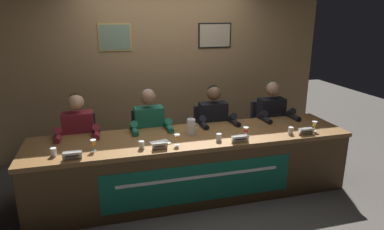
# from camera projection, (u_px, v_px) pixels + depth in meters

# --- Properties ---
(ground_plane) EXTENTS (12.00, 12.00, 0.00)m
(ground_plane) POSITION_uv_depth(u_px,v_px,m) (192.00, 192.00, 4.19)
(ground_plane) COLOR #4C4742
(wall_back_panelled) EXTENTS (4.94, 0.14, 2.60)m
(wall_back_panelled) POSITION_uv_depth(u_px,v_px,m) (167.00, 69.00, 5.16)
(wall_back_panelled) COLOR #937047
(wall_back_panelled) RESTS_ON ground_plane
(conference_table) EXTENTS (3.74, 0.88, 0.74)m
(conference_table) POSITION_uv_depth(u_px,v_px,m) (195.00, 157.00, 3.93)
(conference_table) COLOR brown
(conference_table) RESTS_ON ground_plane
(chair_far_left) EXTENTS (0.44, 0.45, 0.89)m
(chair_far_left) POSITION_uv_depth(u_px,v_px,m) (82.00, 151.00, 4.31)
(chair_far_left) COLOR black
(chair_far_left) RESTS_ON ground_plane
(panelist_far_left) EXTENTS (0.51, 0.48, 1.22)m
(panelist_far_left) POSITION_uv_depth(u_px,v_px,m) (79.00, 136.00, 4.04)
(panelist_far_left) COLOR black
(panelist_far_left) RESTS_ON ground_plane
(nameplate_far_left) EXTENTS (0.18, 0.06, 0.08)m
(nameplate_far_left) POSITION_uv_depth(u_px,v_px,m) (72.00, 155.00, 3.31)
(nameplate_far_left) COLOR white
(nameplate_far_left) RESTS_ON conference_table
(juice_glass_far_left) EXTENTS (0.06, 0.06, 0.12)m
(juice_glass_far_left) POSITION_uv_depth(u_px,v_px,m) (93.00, 143.00, 3.50)
(juice_glass_far_left) COLOR white
(juice_glass_far_left) RESTS_ON conference_table
(water_cup_far_left) EXTENTS (0.06, 0.06, 0.08)m
(water_cup_far_left) POSITION_uv_depth(u_px,v_px,m) (54.00, 152.00, 3.39)
(water_cup_far_left) COLOR silver
(water_cup_far_left) RESTS_ON conference_table
(chair_center_left) EXTENTS (0.44, 0.45, 0.89)m
(chair_center_left) POSITION_uv_depth(u_px,v_px,m) (149.00, 145.00, 4.53)
(chair_center_left) COLOR black
(chair_center_left) RESTS_ON ground_plane
(panelist_center_left) EXTENTS (0.51, 0.48, 1.22)m
(panelist_center_left) POSITION_uv_depth(u_px,v_px,m) (150.00, 130.00, 4.26)
(panelist_center_left) COLOR black
(panelist_center_left) RESTS_ON ground_plane
(nameplate_center_left) EXTENTS (0.16, 0.06, 0.08)m
(nameplate_center_left) POSITION_uv_depth(u_px,v_px,m) (160.00, 146.00, 3.55)
(nameplate_center_left) COLOR white
(nameplate_center_left) RESTS_ON conference_table
(juice_glass_center_left) EXTENTS (0.06, 0.06, 0.12)m
(juice_glass_center_left) POSITION_uv_depth(u_px,v_px,m) (177.00, 138.00, 3.65)
(juice_glass_center_left) COLOR white
(juice_glass_center_left) RESTS_ON conference_table
(water_cup_center_left) EXTENTS (0.06, 0.06, 0.08)m
(water_cup_center_left) POSITION_uv_depth(u_px,v_px,m) (142.00, 145.00, 3.57)
(water_cup_center_left) COLOR silver
(water_cup_center_left) RESTS_ON conference_table
(chair_center_right) EXTENTS (0.44, 0.45, 0.89)m
(chair_center_right) POSITION_uv_depth(u_px,v_px,m) (210.00, 139.00, 4.74)
(chair_center_right) COLOR black
(chair_center_right) RESTS_ON ground_plane
(panelist_center_right) EXTENTS (0.51, 0.48, 1.22)m
(panelist_center_right) POSITION_uv_depth(u_px,v_px,m) (215.00, 124.00, 4.48)
(panelist_center_right) COLOR black
(panelist_center_right) RESTS_ON ground_plane
(nameplate_center_right) EXTENTS (0.19, 0.06, 0.08)m
(nameplate_center_right) POSITION_uv_depth(u_px,v_px,m) (240.00, 139.00, 3.75)
(nameplate_center_right) COLOR white
(nameplate_center_right) RESTS_ON conference_table
(juice_glass_center_right) EXTENTS (0.06, 0.06, 0.12)m
(juice_glass_center_right) POSITION_uv_depth(u_px,v_px,m) (246.00, 130.00, 3.88)
(juice_glass_center_right) COLOR white
(juice_glass_center_right) RESTS_ON conference_table
(water_cup_center_right) EXTENTS (0.06, 0.06, 0.08)m
(water_cup_center_right) POSITION_uv_depth(u_px,v_px,m) (219.00, 138.00, 3.79)
(water_cup_center_right) COLOR silver
(water_cup_center_right) RESTS_ON conference_table
(chair_far_right) EXTENTS (0.44, 0.45, 0.89)m
(chair_far_right) POSITION_uv_depth(u_px,v_px,m) (266.00, 133.00, 4.96)
(chair_far_right) COLOR black
(chair_far_right) RESTS_ON ground_plane
(panelist_far_right) EXTENTS (0.51, 0.48, 1.22)m
(panelist_far_right) POSITION_uv_depth(u_px,v_px,m) (273.00, 119.00, 4.70)
(panelist_far_right) COLOR black
(panelist_far_right) RESTS_ON ground_plane
(nameplate_far_right) EXTENTS (0.19, 0.06, 0.08)m
(nameplate_far_right) POSITION_uv_depth(u_px,v_px,m) (306.00, 131.00, 3.99)
(nameplate_far_right) COLOR white
(nameplate_far_right) RESTS_ON conference_table
(juice_glass_far_right) EXTENTS (0.06, 0.06, 0.12)m
(juice_glass_far_right) POSITION_uv_depth(u_px,v_px,m) (315.00, 124.00, 4.09)
(juice_glass_far_right) COLOR white
(juice_glass_far_right) RESTS_ON conference_table
(water_cup_far_right) EXTENTS (0.06, 0.06, 0.08)m
(water_cup_far_right) POSITION_uv_depth(u_px,v_px,m) (291.00, 131.00, 4.00)
(water_cup_far_right) COLOR silver
(water_cup_far_right) RESTS_ON conference_table
(water_pitcher_central) EXTENTS (0.15, 0.10, 0.21)m
(water_pitcher_central) POSITION_uv_depth(u_px,v_px,m) (191.00, 127.00, 3.98)
(water_pitcher_central) COLOR silver
(water_pitcher_central) RESTS_ON conference_table
(document_stack_center_left) EXTENTS (0.24, 0.19, 0.01)m
(document_stack_center_left) POSITION_uv_depth(u_px,v_px,m) (160.00, 143.00, 3.72)
(document_stack_center_left) COLOR white
(document_stack_center_left) RESTS_ON conference_table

